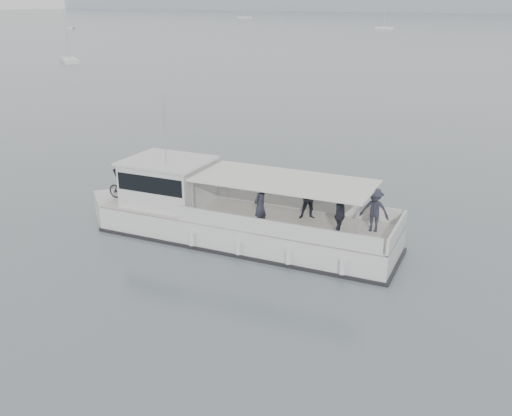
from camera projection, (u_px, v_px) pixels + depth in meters
The scene contains 2 objects.
ground at pixel (368, 272), 21.54m from camera, with size 1400.00×1400.00×0.00m, color #576066.
tour_boat at pixel (220, 215), 24.52m from camera, with size 14.57×5.90×6.07m.
Camera 1 is at (7.80, -18.28, 9.63)m, focal length 40.00 mm.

